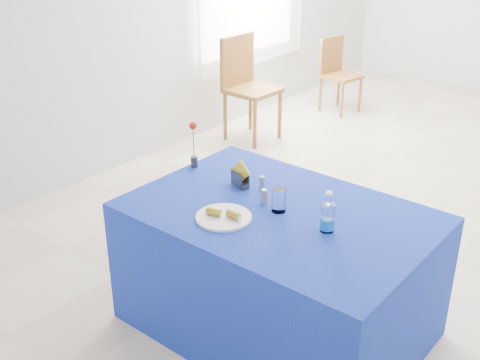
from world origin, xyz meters
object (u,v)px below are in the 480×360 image
(chair_win_a, at_px, (246,80))
(chair_win_b, at_px, (337,69))
(water_bottle, at_px, (328,218))
(plate, at_px, (224,217))
(blue_table, at_px, (278,270))

(chair_win_a, xyz_separation_m, chair_win_b, (0.26, 1.36, -0.11))
(chair_win_a, bearing_deg, water_bottle, -132.01)
(water_bottle, height_order, chair_win_b, water_bottle)
(plate, relative_size, chair_win_a, 0.28)
(plate, xyz_separation_m, chair_win_b, (-1.65, 3.92, -0.28))
(blue_table, height_order, water_bottle, water_bottle)
(blue_table, bearing_deg, plate, -123.86)
(plate, height_order, chair_win_a, chair_win_a)
(chair_win_a, bearing_deg, chair_win_b, -8.70)
(blue_table, relative_size, chair_win_b, 1.88)
(plate, distance_m, chair_win_b, 4.27)
(plate, bearing_deg, chair_win_b, 112.83)
(water_bottle, distance_m, chair_win_b, 4.28)
(blue_table, xyz_separation_m, chair_win_a, (-2.09, 2.31, 0.22))
(water_bottle, distance_m, chair_win_a, 3.35)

